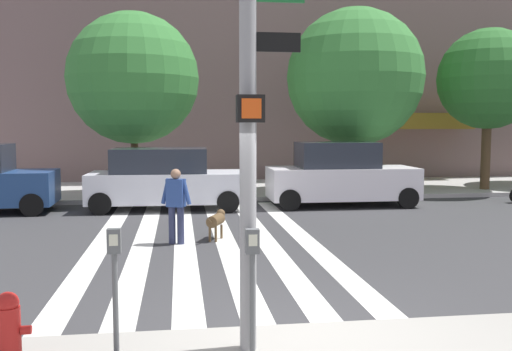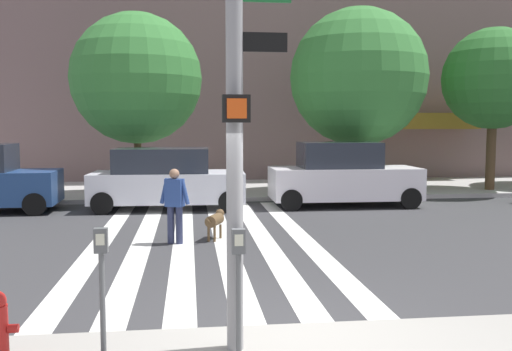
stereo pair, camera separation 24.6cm
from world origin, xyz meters
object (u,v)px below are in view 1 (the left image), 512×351
object	(u,v)px
dog_on_leash	(216,220)
parked_car_behind_first	(165,179)
street_tree_nearest	(133,79)
parking_meter_second_along	(115,274)
street_tree_middle	(355,77)
parked_car_third_in_line	(340,176)
parking_meter_curbside	(252,274)
pedestrian_dog_walker	(176,202)
street_tree_further	(488,79)
fire_hydrant	(8,330)
traffic_light_pole	(249,34)

from	to	relation	value
dog_on_leash	parked_car_behind_first	bearing A→B (deg)	104.95
street_tree_nearest	dog_on_leash	xyz separation A→B (m)	(2.32, -7.04, -3.70)
parking_meter_second_along	street_tree_middle	size ratio (longest dim) A/B	0.21
parked_car_third_in_line	dog_on_leash	bearing A→B (deg)	-132.04
parking_meter_curbside	street_tree_middle	xyz separation A→B (m)	(5.54, 13.90, 3.25)
parked_car_behind_first	street_tree_middle	world-z (taller)	street_tree_middle
parked_car_behind_first	pedestrian_dog_walker	distance (m)	5.09
street_tree_middle	dog_on_leash	world-z (taller)	street_tree_middle
street_tree_nearest	parked_car_third_in_line	bearing A→B (deg)	-19.24
parking_meter_curbside	pedestrian_dog_walker	distance (m)	6.49
dog_on_leash	street_tree_further	bearing A→B (deg)	34.27
fire_hydrant	parked_car_third_in_line	size ratio (longest dim) A/B	0.16
traffic_light_pole	dog_on_leash	distance (m)	7.31
parking_meter_curbside	street_tree_further	distance (m)	18.00
parking_meter_second_along	parked_car_behind_first	world-z (taller)	parked_car_behind_first
parking_meter_second_along	street_tree_further	bearing A→B (deg)	48.64
traffic_light_pole	street_tree_further	distance (m)	17.61
traffic_light_pole	parked_car_behind_first	world-z (taller)	traffic_light_pole
parking_meter_curbside	dog_on_leash	world-z (taller)	parking_meter_curbside
traffic_light_pole	street_tree_middle	xyz separation A→B (m)	(5.56, 13.76, 0.76)
traffic_light_pole	street_tree_nearest	distance (m)	13.86
pedestrian_dog_walker	parked_car_third_in_line	bearing A→B (deg)	44.49
traffic_light_pole	parking_meter_curbside	world-z (taller)	traffic_light_pole
fire_hydrant	pedestrian_dog_walker	world-z (taller)	pedestrian_dog_walker
fire_hydrant	street_tree_nearest	size ratio (longest dim) A/B	0.12
traffic_light_pole	parking_meter_curbside	distance (m)	2.50
parking_meter_second_along	street_tree_nearest	distance (m)	13.98
fire_hydrant	parking_meter_second_along	xyz separation A→B (m)	(1.05, 0.11, 0.51)
parked_car_behind_first	street_tree_nearest	world-z (taller)	street_tree_nearest
parked_car_behind_first	street_tree_nearest	bearing A→B (deg)	114.67
parked_car_third_in_line	fire_hydrant	bearing A→B (deg)	-120.85
parking_meter_curbside	parked_car_third_in_line	xyz separation A→B (m)	(4.35, 11.51, -0.06)
street_tree_middle	street_tree_further	bearing A→B (deg)	1.69
street_tree_nearest	street_tree_further	world-z (taller)	street_tree_nearest
fire_hydrant	parked_car_behind_first	size ratio (longest dim) A/B	0.16
fire_hydrant	parking_meter_second_along	world-z (taller)	parking_meter_second_along
parked_car_third_in_line	parked_car_behind_first	bearing A→B (deg)	179.98
street_tree_further	dog_on_leash	size ratio (longest dim) A/B	6.44
parked_car_third_in_line	street_tree_middle	world-z (taller)	street_tree_middle
parking_meter_curbside	parking_meter_second_along	world-z (taller)	same
traffic_light_pole	fire_hydrant	distance (m)	3.88
street_tree_nearest	fire_hydrant	bearing A→B (deg)	-90.95
fire_hydrant	parked_car_third_in_line	world-z (taller)	parked_car_third_in_line
street_tree_nearest	street_tree_further	size ratio (longest dim) A/B	1.03
parked_car_third_in_line	street_tree_middle	bearing A→B (deg)	63.40
traffic_light_pole	street_tree_middle	world-z (taller)	street_tree_middle
parked_car_behind_first	dog_on_leash	xyz separation A→B (m)	(1.27, -4.74, -0.48)
traffic_light_pole	parking_meter_second_along	xyz separation A→B (m)	(-1.41, 0.06, -2.49)
street_tree_nearest	street_tree_middle	size ratio (longest dim) A/B	0.94
parking_meter_second_along	street_tree_middle	bearing A→B (deg)	63.02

